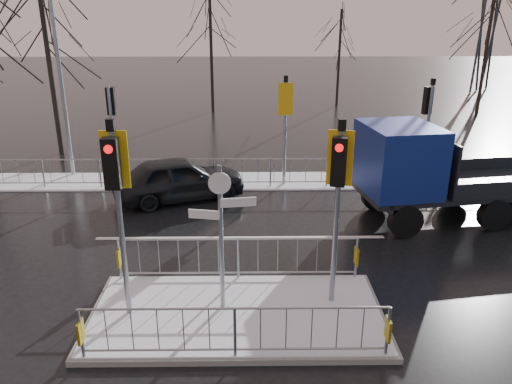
{
  "coord_description": "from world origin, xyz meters",
  "views": [
    {
      "loc": [
        0.28,
        -8.75,
        5.97
      ],
      "look_at": [
        0.42,
        2.59,
        1.8
      ],
      "focal_mm": 35.0,
      "sensor_mm": 36.0,
      "label": 1
    }
  ],
  "objects_px": {
    "flatbed_truck": "(426,171)",
    "car_far_lane": "(179,178)",
    "traffic_island": "(236,301)",
    "street_lamp_left": "(59,54)"
  },
  "relations": [
    {
      "from": "flatbed_truck",
      "to": "car_far_lane",
      "type": "bearing_deg",
      "value": 165.84
    },
    {
      "from": "traffic_island",
      "to": "flatbed_truck",
      "type": "distance_m",
      "value": 7.42
    },
    {
      "from": "car_far_lane",
      "to": "street_lamp_left",
      "type": "distance_m",
      "value": 6.35
    },
    {
      "from": "traffic_island",
      "to": "car_far_lane",
      "type": "height_order",
      "value": "traffic_island"
    },
    {
      "from": "car_far_lane",
      "to": "flatbed_truck",
      "type": "height_order",
      "value": "flatbed_truck"
    },
    {
      "from": "car_far_lane",
      "to": "street_lamp_left",
      "type": "xyz_separation_m",
      "value": [
        -4.37,
        2.66,
        3.77
      ]
    },
    {
      "from": "traffic_island",
      "to": "street_lamp_left",
      "type": "distance_m",
      "value": 12.17
    },
    {
      "from": "traffic_island",
      "to": "car_far_lane",
      "type": "bearing_deg",
      "value": 106.69
    },
    {
      "from": "traffic_island",
      "to": "street_lamp_left",
      "type": "relative_size",
      "value": 0.73
    },
    {
      "from": "flatbed_truck",
      "to": "street_lamp_left",
      "type": "xyz_separation_m",
      "value": [
        -11.82,
        4.54,
        2.93
      ]
    }
  ]
}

